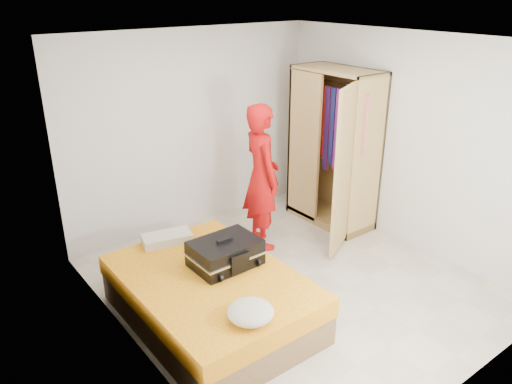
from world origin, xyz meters
TOP-DOWN VIEW (x-y plane):
  - room at (0.00, 0.00)m, footprint 4.00×4.02m
  - bed at (-1.05, -0.01)m, footprint 1.42×2.02m
  - wardrobe at (1.45, 0.84)m, footprint 1.12×1.44m
  - person at (0.31, 0.94)m, footprint 0.59×0.75m
  - suitcase at (-0.82, 0.08)m, footprint 0.67×0.51m
  - round_cushion at (-1.15, -0.77)m, footprint 0.39×0.39m
  - pillow at (-1.06, 0.84)m, footprint 0.57×0.38m

SIDE VIEW (x-z plane):
  - bed at x=-1.05m, z-range 0.00..0.50m
  - pillow at x=-1.06m, z-range 0.50..0.59m
  - round_cushion at x=-1.15m, z-range 0.50..0.65m
  - suitcase at x=-0.82m, z-range 0.48..0.77m
  - person at x=0.31m, z-range 0.00..1.82m
  - wardrobe at x=1.45m, z-range -0.05..2.05m
  - room at x=0.00m, z-range 0.00..2.60m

